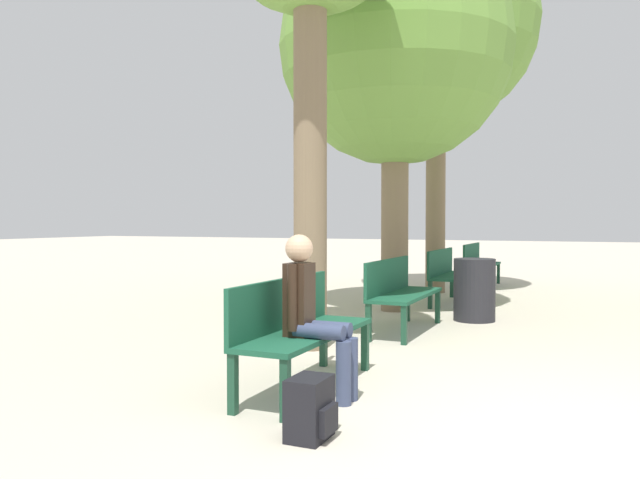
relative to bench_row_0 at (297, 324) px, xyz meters
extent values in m
plane|color=beige|center=(2.11, -0.56, -0.52)|extent=(80.00, 80.00, 0.00)
cube|color=#195138|center=(0.09, 0.00, -0.07)|extent=(0.50, 1.68, 0.04)
cube|color=#195138|center=(-0.14, 0.00, 0.16)|extent=(0.04, 1.68, 0.41)
cube|color=#19422D|center=(0.30, -0.80, -0.31)|extent=(0.06, 0.06, 0.43)
cube|color=#19422D|center=(0.30, 0.80, -0.31)|extent=(0.06, 0.06, 0.43)
cube|color=#19422D|center=(-0.11, -0.80, -0.31)|extent=(0.06, 0.06, 0.43)
cube|color=#19422D|center=(-0.11, 0.80, -0.31)|extent=(0.06, 0.06, 0.43)
cube|color=#195138|center=(0.09, 2.85, -0.07)|extent=(0.50, 1.68, 0.04)
cube|color=#195138|center=(-0.14, 2.85, 0.16)|extent=(0.04, 1.68, 0.41)
cube|color=#19422D|center=(0.30, 2.06, -0.31)|extent=(0.06, 0.06, 0.43)
cube|color=#19422D|center=(0.30, 3.65, -0.31)|extent=(0.06, 0.06, 0.43)
cube|color=#19422D|center=(-0.11, 2.06, -0.31)|extent=(0.06, 0.06, 0.43)
cube|color=#19422D|center=(-0.11, 3.65, -0.31)|extent=(0.06, 0.06, 0.43)
cube|color=#195138|center=(0.09, 5.71, -0.07)|extent=(0.50, 1.68, 0.04)
cube|color=#195138|center=(-0.14, 5.71, 0.16)|extent=(0.04, 1.68, 0.41)
cube|color=#19422D|center=(0.30, 4.91, -0.31)|extent=(0.06, 0.06, 0.43)
cube|color=#19422D|center=(0.30, 6.50, -0.31)|extent=(0.06, 0.06, 0.43)
cube|color=#19422D|center=(-0.11, 4.91, -0.31)|extent=(0.06, 0.06, 0.43)
cube|color=#19422D|center=(-0.11, 6.50, -0.31)|extent=(0.06, 0.06, 0.43)
cube|color=#195138|center=(0.09, 8.56, -0.07)|extent=(0.50, 1.68, 0.04)
cube|color=#195138|center=(-0.14, 8.56, 0.16)|extent=(0.04, 1.68, 0.41)
cube|color=#19422D|center=(0.30, 7.77, -0.31)|extent=(0.06, 0.06, 0.43)
cube|color=#19422D|center=(0.30, 9.36, -0.31)|extent=(0.06, 0.06, 0.43)
cube|color=#19422D|center=(-0.11, 7.77, -0.31)|extent=(0.06, 0.06, 0.43)
cube|color=#19422D|center=(-0.11, 9.36, -0.31)|extent=(0.06, 0.06, 0.43)
cylinder|color=#7A664C|center=(-0.57, 1.49, 1.50)|extent=(0.35, 0.35, 4.04)
cylinder|color=#7A664C|center=(-0.57, 4.53, 0.97)|extent=(0.41, 0.41, 2.98)
sphere|color=olive|center=(-0.57, 4.53, 3.41)|extent=(3.47, 3.47, 3.47)
cylinder|color=#7A664C|center=(-0.57, 7.16, 1.47)|extent=(0.37, 0.37, 4.00)
sphere|color=olive|center=(-0.57, 7.16, 4.51)|extent=(3.75, 3.75, 3.75)
cylinder|color=#384260|center=(0.32, -0.27, 0.01)|extent=(0.40, 0.12, 0.12)
cylinder|color=#384260|center=(0.51, -0.27, -0.29)|extent=(0.12, 0.12, 0.47)
cylinder|color=#384260|center=(0.32, -0.13, 0.01)|extent=(0.40, 0.12, 0.12)
cylinder|color=#384260|center=(0.51, -0.13, -0.29)|extent=(0.12, 0.12, 0.47)
cube|color=black|center=(0.12, -0.20, 0.23)|extent=(0.18, 0.21, 0.56)
cylinder|color=black|center=(0.12, -0.32, 0.26)|extent=(0.08, 0.08, 0.50)
cylinder|color=black|center=(0.12, -0.09, 0.26)|extent=(0.08, 0.08, 0.50)
sphere|color=tan|center=(0.12, -0.20, 0.62)|extent=(0.21, 0.21, 0.21)
cube|color=black|center=(0.58, -1.02, -0.33)|extent=(0.22, 0.31, 0.39)
cube|color=black|center=(0.71, -1.02, -0.39)|extent=(0.04, 0.21, 0.17)
cylinder|color=#232328|center=(0.71, 4.05, -0.10)|extent=(0.56, 0.56, 0.84)
camera|label=1|loc=(2.19, -4.50, 0.83)|focal=35.00mm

